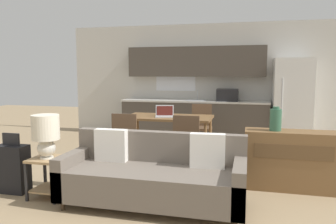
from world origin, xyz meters
name	(u,v)px	position (x,y,z in m)	size (l,w,h in m)	color
ground_plane	(131,211)	(0.00, 0.00, 0.00)	(20.00, 20.00, 0.00)	#9E8460
wall_back	(196,81)	(-0.01, 4.63, 1.35)	(6.40, 0.07, 2.70)	silver
kitchen_counter	(195,102)	(0.01, 4.33, 0.84)	(3.43, 0.65, 2.15)	#4C443D
refrigerator	(292,101)	(2.15, 4.21, 0.93)	(0.79, 0.77, 1.85)	white
dining_table	(168,120)	(-0.14, 2.32, 0.70)	(1.54, 0.82, 0.77)	brown
couch	(154,176)	(0.19, 0.26, 0.34)	(2.11, 0.80, 0.85)	#3D2D1E
side_table	(49,171)	(-1.14, 0.17, 0.33)	(0.41, 0.41, 0.50)	tan
table_lamp	(46,132)	(-1.14, 0.14, 0.82)	(0.33, 0.33, 0.54)	silver
credenza	(291,160)	(1.81, 1.19, 0.39)	(1.20, 0.40, 0.78)	brown
vase	(276,120)	(1.60, 1.18, 0.93)	(0.15, 0.15, 0.32)	#336047
dining_chair_near_right	(188,140)	(0.35, 1.55, 0.51)	(0.43, 0.43, 0.91)	brown
dining_chair_far_right	(202,125)	(0.35, 3.13, 0.51)	(0.47, 0.47, 0.91)	brown
dining_chair_near_left	(127,138)	(-0.63, 1.52, 0.51)	(0.44, 0.44, 0.91)	brown
laptop	(165,114)	(-0.19, 2.26, 0.82)	(0.37, 0.32, 0.20)	#B7BABC
suitcase	(13,168)	(-1.69, 0.21, 0.32)	(0.40, 0.22, 0.78)	black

